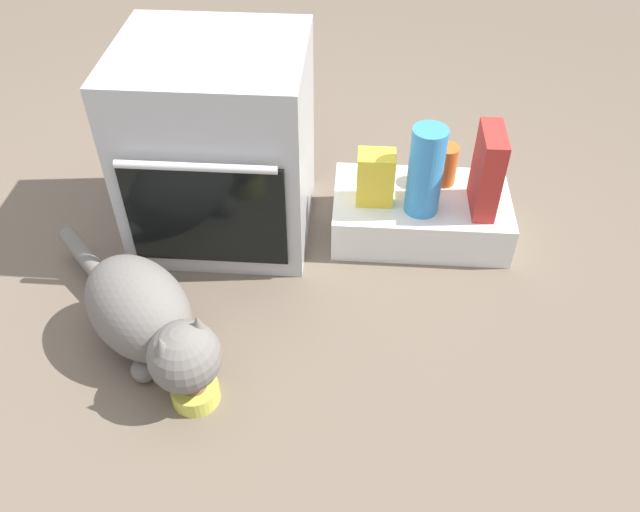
{
  "coord_description": "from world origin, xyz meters",
  "views": [
    {
      "loc": [
        0.47,
        -1.3,
        1.49
      ],
      "look_at": [
        0.38,
        0.02,
        0.25
      ],
      "focal_mm": 36.57,
      "sensor_mm": 36.0,
      "label": 1
    }
  ],
  "objects_px": {
    "food_bowl": "(195,391)",
    "sauce_jar": "(445,165)",
    "oven": "(219,145)",
    "cat": "(147,317)",
    "snack_bag": "(375,178)",
    "water_bottle": "(425,171)",
    "cereal_box": "(487,171)",
    "pantry_cabinet": "(420,214)"
  },
  "relations": [
    {
      "from": "oven",
      "to": "water_bottle",
      "type": "bearing_deg",
      "value": -5.55
    },
    {
      "from": "cereal_box",
      "to": "water_bottle",
      "type": "bearing_deg",
      "value": -172.01
    },
    {
      "from": "oven",
      "to": "cat",
      "type": "xyz_separation_m",
      "value": [
        -0.11,
        -0.58,
        -0.18
      ]
    },
    {
      "from": "cat",
      "to": "food_bowl",
      "type": "bearing_deg",
      "value": 0.0
    },
    {
      "from": "oven",
      "to": "cereal_box",
      "type": "height_order",
      "value": "oven"
    },
    {
      "from": "oven",
      "to": "food_bowl",
      "type": "xyz_separation_m",
      "value": [
        0.04,
        -0.74,
        -0.29
      ]
    },
    {
      "from": "oven",
      "to": "sauce_jar",
      "type": "height_order",
      "value": "oven"
    },
    {
      "from": "cat",
      "to": "cereal_box",
      "type": "bearing_deg",
      "value": 74.9
    },
    {
      "from": "food_bowl",
      "to": "sauce_jar",
      "type": "distance_m",
      "value": 1.1
    },
    {
      "from": "pantry_cabinet",
      "to": "sauce_jar",
      "type": "xyz_separation_m",
      "value": [
        0.07,
        0.08,
        0.15
      ]
    },
    {
      "from": "water_bottle",
      "to": "sauce_jar",
      "type": "relative_size",
      "value": 2.14
    },
    {
      "from": "oven",
      "to": "cereal_box",
      "type": "bearing_deg",
      "value": -2.45
    },
    {
      "from": "cat",
      "to": "snack_bag",
      "type": "relative_size",
      "value": 3.57
    },
    {
      "from": "food_bowl",
      "to": "cereal_box",
      "type": "relative_size",
      "value": 0.46
    },
    {
      "from": "pantry_cabinet",
      "to": "cat",
      "type": "xyz_separation_m",
      "value": [
        -0.78,
        -0.59,
        0.07
      ]
    },
    {
      "from": "pantry_cabinet",
      "to": "cat",
      "type": "bearing_deg",
      "value": -142.99
    },
    {
      "from": "food_bowl",
      "to": "sauce_jar",
      "type": "relative_size",
      "value": 0.92
    },
    {
      "from": "water_bottle",
      "to": "sauce_jar",
      "type": "height_order",
      "value": "water_bottle"
    },
    {
      "from": "food_bowl",
      "to": "snack_bag",
      "type": "relative_size",
      "value": 0.72
    },
    {
      "from": "water_bottle",
      "to": "oven",
      "type": "bearing_deg",
      "value": 174.45
    },
    {
      "from": "oven",
      "to": "sauce_jar",
      "type": "relative_size",
      "value": 4.65
    },
    {
      "from": "snack_bag",
      "to": "sauce_jar",
      "type": "relative_size",
      "value": 1.29
    },
    {
      "from": "cat",
      "to": "snack_bag",
      "type": "distance_m",
      "value": 0.84
    },
    {
      "from": "water_bottle",
      "to": "cereal_box",
      "type": "xyz_separation_m",
      "value": [
        0.2,
        0.03,
        -0.01
      ]
    },
    {
      "from": "food_bowl",
      "to": "sauce_jar",
      "type": "bearing_deg",
      "value": 49.78
    },
    {
      "from": "food_bowl",
      "to": "snack_bag",
      "type": "bearing_deg",
      "value": 56.76
    },
    {
      "from": "pantry_cabinet",
      "to": "sauce_jar",
      "type": "height_order",
      "value": "sauce_jar"
    },
    {
      "from": "oven",
      "to": "pantry_cabinet",
      "type": "xyz_separation_m",
      "value": [
        0.67,
        0.01,
        -0.25
      ]
    },
    {
      "from": "cat",
      "to": "water_bottle",
      "type": "relative_size",
      "value": 2.14
    },
    {
      "from": "water_bottle",
      "to": "snack_bag",
      "type": "relative_size",
      "value": 1.67
    },
    {
      "from": "sauce_jar",
      "to": "snack_bag",
      "type": "bearing_deg",
      "value": -153.58
    },
    {
      "from": "pantry_cabinet",
      "to": "snack_bag",
      "type": "height_order",
      "value": "snack_bag"
    },
    {
      "from": "water_bottle",
      "to": "snack_bag",
      "type": "height_order",
      "value": "water_bottle"
    },
    {
      "from": "pantry_cabinet",
      "to": "cat",
      "type": "distance_m",
      "value": 0.98
    },
    {
      "from": "cat",
      "to": "oven",
      "type": "bearing_deg",
      "value": 124.52
    },
    {
      "from": "water_bottle",
      "to": "cereal_box",
      "type": "bearing_deg",
      "value": 7.99
    },
    {
      "from": "oven",
      "to": "cat",
      "type": "distance_m",
      "value": 0.62
    },
    {
      "from": "food_bowl",
      "to": "pantry_cabinet",
      "type": "bearing_deg",
      "value": 49.81
    },
    {
      "from": "snack_bag",
      "to": "pantry_cabinet",
      "type": "bearing_deg",
      "value": 11.01
    },
    {
      "from": "oven",
      "to": "food_bowl",
      "type": "height_order",
      "value": "oven"
    },
    {
      "from": "food_bowl",
      "to": "water_bottle",
      "type": "bearing_deg",
      "value": 47.46
    },
    {
      "from": "food_bowl",
      "to": "snack_bag",
      "type": "distance_m",
      "value": 0.87
    }
  ]
}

